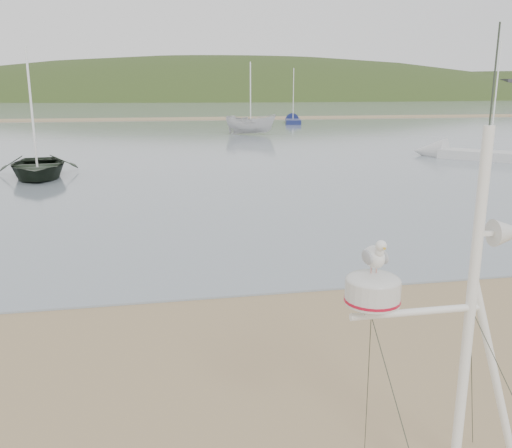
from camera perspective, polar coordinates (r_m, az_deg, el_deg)
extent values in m
plane|color=#8C7451|center=(7.23, -16.31, -20.36)|extent=(560.00, 560.00, 0.00)
cube|color=gray|center=(138.02, -11.66, 12.07)|extent=(560.00, 256.00, 0.04)
cube|color=#8C7451|center=(76.07, -11.86, 10.75)|extent=(560.00, 7.00, 0.07)
ellipsoid|color=#253616|center=(245.52, -1.84, 7.92)|extent=(400.00, 180.00, 80.00)
cube|color=silver|center=(205.28, -21.99, 13.02)|extent=(8.40, 6.30, 8.00)
cube|color=silver|center=(202.25, -14.55, 13.58)|extent=(8.40, 6.30, 8.00)
cube|color=silver|center=(202.54, -6.97, 13.91)|extent=(8.40, 6.30, 8.00)
cube|color=silver|center=(206.13, 0.47, 14.01)|extent=(8.40, 6.30, 8.00)
cube|color=silver|center=(212.86, 7.55, 13.89)|extent=(8.40, 6.30, 8.00)
cube|color=silver|center=(222.44, 14.10, 13.60)|extent=(8.40, 6.30, 8.00)
cube|color=silver|center=(234.53, 20.03, 13.19)|extent=(8.40, 6.30, 8.00)
cube|color=silver|center=(248.76, 25.30, 12.71)|extent=(8.40, 6.30, 8.00)
cylinder|color=white|center=(5.30, 21.39, -10.97)|extent=(0.09, 0.09, 3.73)
cylinder|color=white|center=(5.80, 24.25, -16.26)|extent=(0.86, 0.07, 2.45)
cylinder|color=white|center=(4.94, 16.58, -8.85)|extent=(1.21, 0.07, 0.07)
cylinder|color=#2D382D|center=(4.84, 23.80, 13.91)|extent=(0.01, 0.01, 0.84)
cube|color=white|center=(4.74, 12.08, -8.63)|extent=(0.15, 0.15, 0.08)
cylinder|color=silver|center=(4.69, 12.17, -7.00)|extent=(0.47, 0.47, 0.21)
cylinder|color=#B80D26|center=(4.71, 12.13, -7.80)|extent=(0.48, 0.48, 0.02)
ellipsoid|color=silver|center=(4.65, 12.23, -5.82)|extent=(0.47, 0.47, 0.13)
cone|color=silver|center=(5.14, 24.79, -0.81)|extent=(0.24, 0.24, 0.24)
cube|color=white|center=(5.04, 23.24, -0.91)|extent=(0.19, 0.04, 0.04)
cylinder|color=tan|center=(4.61, 12.03, -4.70)|extent=(0.01, 0.01, 0.07)
cylinder|color=tan|center=(4.63, 12.56, -4.66)|extent=(0.01, 0.01, 0.07)
ellipsoid|color=white|center=(4.59, 12.37, -3.41)|extent=(0.16, 0.25, 0.19)
ellipsoid|color=#9D9FA4|center=(4.55, 11.61, -3.45)|extent=(0.05, 0.20, 0.12)
ellipsoid|color=#9D9FA4|center=(4.61, 13.22, -3.33)|extent=(0.05, 0.20, 0.12)
cone|color=white|center=(4.71, 11.73, -3.16)|extent=(0.08, 0.07, 0.08)
ellipsoid|color=white|center=(4.49, 12.89, -2.79)|extent=(0.08, 0.08, 0.11)
sphere|color=white|center=(4.45, 13.04, -2.24)|extent=(0.09, 0.09, 0.09)
cone|color=gold|center=(4.41, 13.28, -2.46)|extent=(0.02, 0.05, 0.02)
imported|color=black|center=(26.82, -22.43, 9.90)|extent=(3.73, 1.53, 5.08)
imported|color=silver|center=(49.34, -0.58, 12.12)|extent=(2.41, 2.39, 4.69)
cube|color=silver|center=(34.22, 23.36, 6.62)|extent=(5.05, 5.18, 0.50)
cone|color=silver|center=(35.11, 17.74, 7.26)|extent=(2.59, 2.60, 1.75)
cylinder|color=white|center=(34.02, 23.90, 12.07)|extent=(0.08, 0.08, 6.03)
cube|color=#161E4F|center=(65.89, 3.91, 10.74)|extent=(2.84, 5.57, 0.50)
cone|color=#161E4F|center=(69.29, 3.80, 10.90)|extent=(2.07, 2.19, 1.70)
cylinder|color=white|center=(65.78, 3.96, 13.50)|extent=(0.08, 0.08, 5.86)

